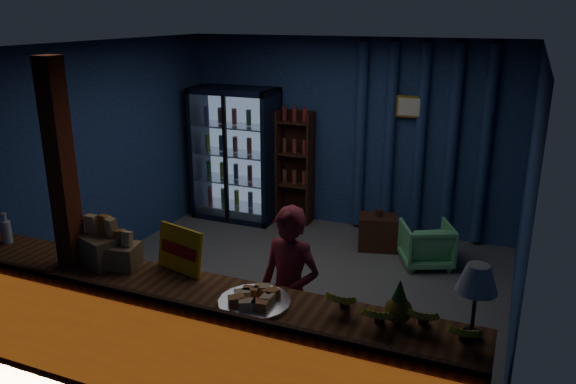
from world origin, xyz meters
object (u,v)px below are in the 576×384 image
object	(u,v)px
green_chair	(426,244)
shopkeeper	(290,292)
table_lamp	(477,281)
pastry_tray	(254,300)

from	to	relation	value
green_chair	shopkeeper	bearing A→B (deg)	50.07
shopkeeper	table_lamp	bearing A→B (deg)	-12.18
shopkeeper	green_chair	xyz separation A→B (m)	(0.70, 2.54, -0.46)
shopkeeper	table_lamp	world-z (taller)	shopkeeper
shopkeeper	table_lamp	size ratio (longest dim) A/B	2.91
pastry_tray	table_lamp	size ratio (longest dim) A/B	1.03
green_chair	pastry_tray	xyz separation A→B (m)	(-0.70, -3.19, 0.72)
pastry_tray	table_lamp	distance (m)	1.49
green_chair	table_lamp	distance (m)	3.31
shopkeeper	green_chair	distance (m)	2.68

